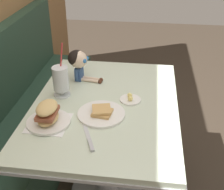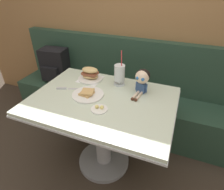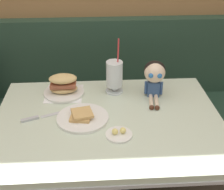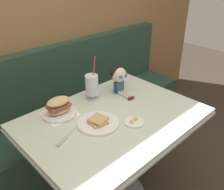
% 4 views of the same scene
% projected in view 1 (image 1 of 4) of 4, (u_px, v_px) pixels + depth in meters
% --- Properties ---
extents(booth_bench, '(2.60, 0.48, 1.00)m').
position_uv_depth(booth_bench, '(12.00, 149.00, 1.94)').
color(booth_bench, '#233D2D').
rests_on(booth_bench, ground).
extents(diner_table, '(1.11, 0.81, 0.74)m').
position_uv_depth(diner_table, '(106.00, 131.00, 1.76)').
color(diner_table, beige).
rests_on(diner_table, ground).
extents(toast_plate, '(0.25, 0.25, 0.04)m').
position_uv_depth(toast_plate, '(101.00, 113.00, 1.55)').
color(toast_plate, white).
rests_on(toast_plate, diner_table).
extents(milkshake_glass, '(0.10, 0.10, 0.32)m').
position_uv_depth(milkshake_glass, '(61.00, 80.00, 1.68)').
color(milkshake_glass, silver).
rests_on(milkshake_glass, diner_table).
extents(sandwich_plate, '(0.22, 0.22, 0.12)m').
position_uv_depth(sandwich_plate, '(48.00, 116.00, 1.47)').
color(sandwich_plate, white).
rests_on(sandwich_plate, diner_table).
extents(butter_saucer, '(0.12, 0.12, 0.04)m').
position_uv_depth(butter_saucer, '(130.00, 99.00, 1.67)').
color(butter_saucer, white).
rests_on(butter_saucer, diner_table).
extents(butter_knife, '(0.23, 0.11, 0.01)m').
position_uv_depth(butter_knife, '(89.00, 141.00, 1.37)').
color(butter_knife, silver).
rests_on(butter_knife, diner_table).
extents(seated_doll, '(0.12, 0.22, 0.20)m').
position_uv_depth(seated_doll, '(78.00, 61.00, 1.83)').
color(seated_doll, '#385689').
rests_on(seated_doll, diner_table).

